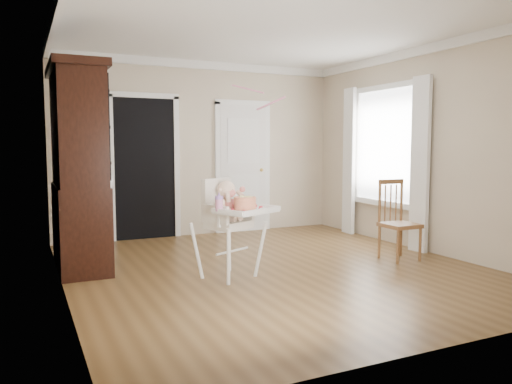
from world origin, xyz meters
name	(u,v)px	position (x,y,z in m)	size (l,w,h in m)	color
floor	(275,268)	(0.00, 0.00, 0.00)	(5.00, 5.00, 0.00)	#553A1D
ceiling	(276,26)	(0.00, 0.00, 2.70)	(5.00, 5.00, 0.00)	white
wall_back	(202,149)	(0.00, 2.50, 1.35)	(4.50, 4.50, 0.00)	beige
wall_left	(60,151)	(-2.25, 0.00, 1.35)	(5.00, 5.00, 0.00)	beige
wall_right	(427,149)	(2.25, 0.00, 1.35)	(5.00, 5.00, 0.00)	beige
crown_molding	(276,32)	(0.00, 0.00, 2.64)	(4.50, 5.00, 0.12)	white
doorway	(145,165)	(-0.90, 2.48, 1.11)	(1.06, 0.05, 2.22)	black
closet_door	(243,169)	(0.70, 2.48, 1.02)	(0.96, 0.09, 2.13)	white
window_right	(383,153)	(2.18, 0.80, 1.29)	(0.13, 1.84, 2.30)	white
high_chair	(229,216)	(-0.62, -0.14, 0.66)	(0.86, 0.94, 1.08)	white
baby	(227,202)	(-0.63, -0.11, 0.81)	(0.35, 0.25, 0.45)	beige
cake	(245,203)	(-0.53, -0.36, 0.81)	(0.29, 0.29, 0.14)	silver
sippy_cup	(219,203)	(-0.81, -0.35, 0.83)	(0.08, 0.08, 0.20)	#CE7DAA
china_cabinet	(79,168)	(-1.99, 0.98, 1.14)	(0.60, 1.36, 2.29)	black
dining_chair	(398,222)	(1.59, -0.23, 0.46)	(0.40, 0.40, 0.98)	brown
streamer	(248,89)	(0.26, 1.32, 2.17)	(0.03, 0.50, 0.02)	pink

